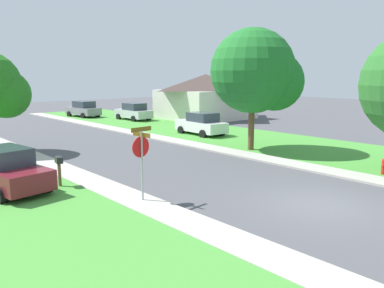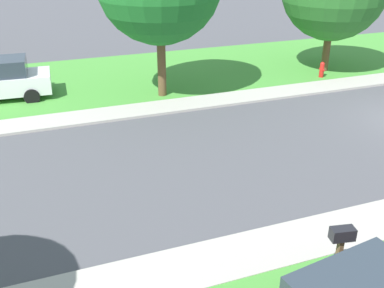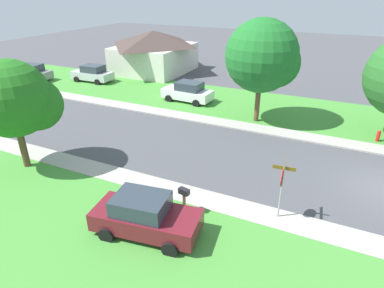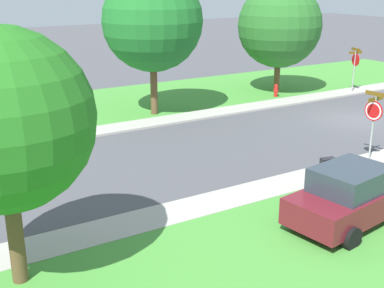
# 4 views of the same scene
# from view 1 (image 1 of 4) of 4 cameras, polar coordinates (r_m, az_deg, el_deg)

# --- Properties ---
(ground_plane) EXTENTS (120.00, 120.00, 0.00)m
(ground_plane) POSITION_cam_1_polar(r_m,az_deg,el_deg) (15.13, 17.74, -8.31)
(ground_plane) COLOR #4C4C51
(sidewalk_east) EXTENTS (1.40, 56.00, 0.10)m
(sidewalk_east) POSITION_cam_1_polar(r_m,az_deg,el_deg) (26.18, 0.33, -0.11)
(sidewalk_east) COLOR #ADA89E
(sidewalk_east) RESTS_ON ground
(lawn_east) EXTENTS (8.00, 56.00, 0.08)m
(lawn_east) POSITION_cam_1_polar(r_m,az_deg,el_deg) (29.48, 7.16, 0.93)
(lawn_east) COLOR #479338
(lawn_east) RESTS_ON ground
(sidewalk_west) EXTENTS (1.40, 56.00, 0.10)m
(sidewalk_west) POSITION_cam_1_polar(r_m,az_deg,el_deg) (21.24, -18.98, -3.03)
(sidewalk_west) COLOR #ADA89E
(sidewalk_west) RESTS_ON ground
(stop_sign_far_corner) EXTENTS (0.92, 0.92, 2.77)m
(stop_sign_far_corner) POSITION_cam_1_polar(r_m,az_deg,el_deg) (14.40, -7.23, -1.06)
(stop_sign_far_corner) COLOR #9E9EA3
(stop_sign_far_corner) RESTS_ON ground
(car_white_behind_trees) EXTENTS (2.22, 4.39, 1.76)m
(car_white_behind_trees) POSITION_cam_1_polar(r_m,az_deg,el_deg) (30.44, 1.35, 2.87)
(car_white_behind_trees) COLOR white
(car_white_behind_trees) RESTS_ON ground
(car_maroon_near_corner) EXTENTS (2.49, 4.51, 1.76)m
(car_maroon_near_corner) POSITION_cam_1_polar(r_m,az_deg,el_deg) (17.39, -24.96, -3.43)
(car_maroon_near_corner) COLOR maroon
(car_maroon_near_corner) RESTS_ON ground
(car_silver_driveway_right) EXTENTS (2.10, 4.33, 1.76)m
(car_silver_driveway_right) POSITION_cam_1_polar(r_m,az_deg,el_deg) (40.66, -8.31, 4.55)
(car_silver_driveway_right) COLOR silver
(car_silver_driveway_right) RESTS_ON ground
(car_grey_kerbside_mid) EXTENTS (2.41, 4.48, 1.76)m
(car_grey_kerbside_mid) POSITION_cam_1_polar(r_m,az_deg,el_deg) (44.75, -15.20, 4.79)
(car_grey_kerbside_mid) COLOR gray
(car_grey_kerbside_mid) RESTS_ON ground
(tree_across_right) EXTENTS (5.39, 5.01, 7.31)m
(tree_across_right) POSITION_cam_1_polar(r_m,az_deg,el_deg) (24.32, 9.41, 9.85)
(tree_across_right) COLOR brown
(tree_across_right) RESTS_ON ground
(house_right_setback) EXTENTS (9.01, 7.81, 4.60)m
(house_right_setback) POSITION_cam_1_polar(r_m,az_deg,el_deg) (41.90, 1.96, 6.87)
(house_right_setback) COLOR silver
(house_right_setback) RESTS_ON ground
(fire_hydrant) EXTENTS (0.38, 0.22, 0.83)m
(fire_hydrant) POSITION_cam_1_polar(r_m,az_deg,el_deg) (20.33, 25.65, -2.91)
(fire_hydrant) COLOR red
(fire_hydrant) RESTS_ON ground
(mailbox) EXTENTS (0.32, 0.52, 1.31)m
(mailbox) POSITION_cam_1_polar(r_m,az_deg,el_deg) (17.17, -18.41, -2.70)
(mailbox) COLOR brown
(mailbox) RESTS_ON ground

